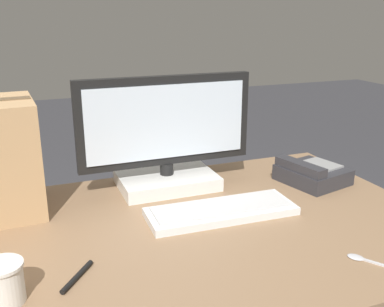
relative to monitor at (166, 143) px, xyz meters
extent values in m
cube|color=white|center=(0.00, 0.00, -0.13)|extent=(0.31, 0.22, 0.04)
cylinder|color=black|center=(0.00, 0.00, -0.09)|extent=(0.04, 0.04, 0.04)
cube|color=black|center=(0.00, 0.00, 0.07)|extent=(0.57, 0.03, 0.29)
cube|color=silver|center=(0.00, -0.02, 0.07)|extent=(0.52, 0.01, 0.24)
cube|color=silver|center=(0.08, -0.27, -0.14)|extent=(0.43, 0.17, 0.02)
cube|color=silver|center=(0.08, -0.27, -0.13)|extent=(0.40, 0.13, 0.01)
cube|color=#2D2D33|center=(0.48, -0.14, -0.12)|extent=(0.23, 0.24, 0.05)
cube|color=#2D2D33|center=(0.41, -0.16, -0.08)|extent=(0.09, 0.20, 0.03)
cube|color=gray|center=(0.51, -0.13, -0.10)|extent=(0.13, 0.14, 0.01)
cylinder|color=white|center=(-0.50, -0.48, -0.11)|extent=(0.08, 0.08, 0.08)
cylinder|color=white|center=(-0.50, -0.48, -0.07)|extent=(0.09, 0.09, 0.01)
ellipsoid|color=silver|center=(0.28, -0.60, -0.15)|extent=(0.05, 0.05, 0.00)
cylinder|color=black|center=(-0.35, -0.45, -0.14)|extent=(0.08, 0.10, 0.01)
camera|label=1|loc=(-0.43, -1.33, 0.41)|focal=42.00mm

